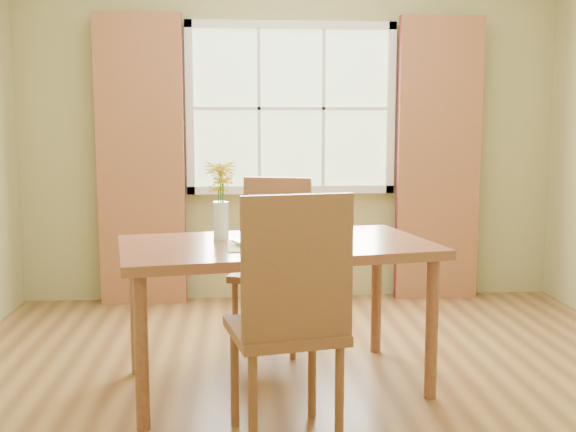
# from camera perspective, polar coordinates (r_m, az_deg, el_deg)

# --- Properties ---
(room) EXTENTS (4.24, 3.84, 2.74)m
(room) POSITION_cam_1_polar(r_m,az_deg,el_deg) (3.42, 2.78, 7.37)
(room) COLOR olive
(room) RESTS_ON ground
(window) EXTENTS (1.62, 0.06, 1.32)m
(window) POSITION_cam_1_polar(r_m,az_deg,el_deg) (5.28, 0.27, 9.08)
(window) COLOR #B0C897
(window) RESTS_ON room
(curtain_left) EXTENTS (0.65, 0.08, 2.20)m
(curtain_left) POSITION_cam_1_polar(r_m,az_deg,el_deg) (5.23, -12.35, 4.54)
(curtain_left) COLOR maroon
(curtain_left) RESTS_ON room
(curtain_right) EXTENTS (0.65, 0.08, 2.20)m
(curtain_right) POSITION_cam_1_polar(r_m,az_deg,el_deg) (5.41, 12.61, 4.63)
(curtain_right) COLOR maroon
(curtain_right) RESTS_ON room
(dining_table) EXTENTS (1.71, 1.16, 0.77)m
(dining_table) POSITION_cam_1_polar(r_m,az_deg,el_deg) (3.49, -0.99, -3.53)
(dining_table) COLOR brown
(dining_table) RESTS_ON room
(chair_near) EXTENTS (0.54, 0.54, 1.10)m
(chair_near) POSITION_cam_1_polar(r_m,az_deg,el_deg) (2.82, 0.25, -8.05)
(chair_near) COLOR brown
(chair_near) RESTS_ON room
(chair_far) EXTENTS (0.54, 0.54, 1.04)m
(chair_far) POSITION_cam_1_polar(r_m,az_deg,el_deg) (4.21, -1.20, -3.23)
(chair_far) COLOR brown
(chair_far) RESTS_ON room
(placemat) EXTENTS (0.46, 0.34, 0.01)m
(placemat) POSITION_cam_1_polar(r_m,az_deg,el_deg) (3.37, -1.30, -2.50)
(placemat) COLOR #E2ECC8
(placemat) RESTS_ON dining_table
(plate) EXTENTS (0.32, 0.32, 0.01)m
(plate) POSITION_cam_1_polar(r_m,az_deg,el_deg) (3.34, -2.01, -2.45)
(plate) COLOR #ABD936
(plate) RESTS_ON placemat
(croissant_sandwich) EXTENTS (0.19, 0.17, 0.12)m
(croissant_sandwich) POSITION_cam_1_polar(r_m,az_deg,el_deg) (3.31, -1.99, -1.39)
(croissant_sandwich) COLOR #D79649
(croissant_sandwich) RESTS_ON plate
(water_glass) EXTENTS (0.09, 0.09, 0.13)m
(water_glass) POSITION_cam_1_polar(r_m,az_deg,el_deg) (3.47, 3.44, -1.26)
(water_glass) COLOR silver
(water_glass) RESTS_ON dining_table
(flower_vase) EXTENTS (0.17, 0.17, 0.41)m
(flower_vase) POSITION_cam_1_polar(r_m,az_deg,el_deg) (3.56, -5.71, 2.13)
(flower_vase) COLOR silver
(flower_vase) RESTS_ON dining_table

